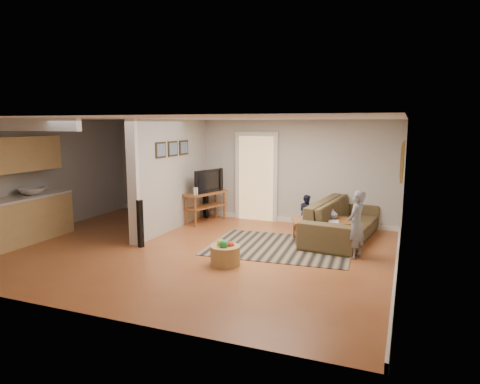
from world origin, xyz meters
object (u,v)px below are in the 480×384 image
(coffee_table, at_px, (322,225))
(toy_basket, at_px, (225,254))
(tv_console, at_px, (206,195))
(child, at_px, (355,258))
(sofa, at_px, (343,238))
(speaker_left, at_px, (140,224))
(speaker_right, at_px, (206,197))
(toddler, at_px, (306,229))

(coffee_table, distance_m, toy_basket, 2.43)
(tv_console, height_order, child, tv_console)
(sofa, bearing_deg, speaker_left, 127.42)
(coffee_table, height_order, tv_console, tv_console)
(speaker_right, bearing_deg, sofa, 2.18)
(sofa, relative_size, tv_console, 2.13)
(speaker_right, distance_m, child, 4.53)
(tv_console, distance_m, speaker_left, 2.41)
(toddler, bearing_deg, sofa, -166.69)
(speaker_left, height_order, toy_basket, speaker_left)
(tv_console, distance_m, toddler, 2.54)
(tv_console, xyz_separation_m, toy_basket, (1.71, -2.76, -0.50))
(speaker_right, xyz_separation_m, child, (4.00, -2.05, -0.54))
(coffee_table, relative_size, tv_console, 1.04)
(sofa, xyz_separation_m, speaker_left, (-3.60, -2.14, 0.47))
(speaker_left, height_order, child, speaker_left)
(toy_basket, xyz_separation_m, child, (2.03, 1.22, -0.19))
(tv_console, bearing_deg, speaker_right, 133.68)
(speaker_left, height_order, speaker_right, speaker_right)
(coffee_table, bearing_deg, speaker_right, 159.59)
(speaker_right, height_order, toy_basket, speaker_right)
(child, bearing_deg, tv_console, -96.69)
(child, height_order, toddler, child)
(sofa, xyz_separation_m, toddler, (-0.91, 0.52, 0.00))
(sofa, relative_size, toddler, 3.42)
(tv_console, relative_size, speaker_left, 1.36)
(speaker_right, relative_size, toddler, 1.36)
(speaker_right, distance_m, toy_basket, 3.83)
(child, bearing_deg, speaker_left, -62.31)
(coffee_table, relative_size, speaker_right, 1.23)
(sofa, bearing_deg, toddler, 66.78)
(sofa, relative_size, speaker_left, 2.90)
(coffee_table, xyz_separation_m, child, (0.76, -0.84, -0.36))
(speaker_right, distance_m, toddler, 2.76)
(coffee_table, height_order, toddler, coffee_table)
(tv_console, xyz_separation_m, toddler, (2.43, 0.27, -0.69))
(tv_console, height_order, speaker_left, tv_console)
(coffee_table, distance_m, child, 1.19)
(tv_console, bearing_deg, coffee_table, 3.49)
(tv_console, height_order, speaker_right, speaker_right)
(toy_basket, bearing_deg, speaker_right, 121.06)
(sofa, xyz_separation_m, tv_console, (-3.34, 0.25, 0.69))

